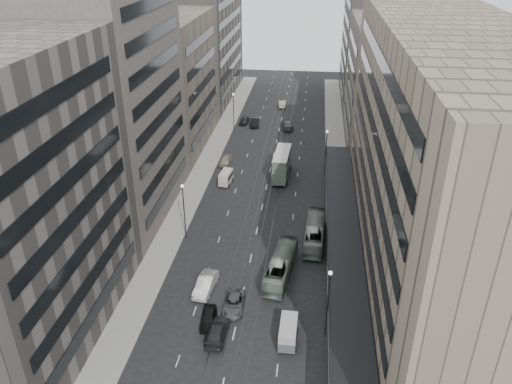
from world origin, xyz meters
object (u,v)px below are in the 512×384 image
at_px(bus_far, 315,233).
at_px(panel_van, 226,177).
at_px(vw_microbus, 288,332).
at_px(sedan_0, 208,318).
at_px(bus_near, 281,266).
at_px(double_decker, 282,164).
at_px(sedan_1, 206,284).
at_px(sedan_2, 234,303).

relative_size(bus_far, panel_van, 2.75).
distance_m(vw_microbus, panel_van, 37.90).
bearing_deg(sedan_0, vw_microbus, -15.43).
relative_size(bus_near, vw_microbus, 2.49).
bearing_deg(panel_van, vw_microbus, -63.57).
xyz_separation_m(bus_far, panel_van, (-15.22, 16.23, -0.19)).
xyz_separation_m(bus_near, vw_microbus, (1.59, -11.19, -0.21)).
height_order(bus_near, panel_van, bus_near).
distance_m(double_decker, sedan_1, 32.91).
distance_m(bus_near, double_decker, 28.33).
bearing_deg(bus_far, sedan_0, 60.15).
bearing_deg(vw_microbus, sedan_2, 146.49).
bearing_deg(sedan_0, bus_far, 53.01).
height_order(bus_far, panel_van, bus_far).
relative_size(double_decker, vw_microbus, 2.06).
bearing_deg(sedan_1, sedan_2, -30.03).
bearing_deg(bus_near, bus_far, -108.31).
bearing_deg(sedan_0, sedan_2, 45.23).
distance_m(sedan_0, sedan_1, 5.78).
distance_m(bus_near, sedan_0, 11.97).
bearing_deg(bus_near, double_decker, -78.30).
bearing_deg(bus_far, bus_near, 66.52).
relative_size(bus_near, sedan_2, 2.15).
xyz_separation_m(vw_microbus, sedan_0, (-8.82, 1.69, -0.57)).
distance_m(bus_far, vw_microbus, 19.61).
bearing_deg(vw_microbus, panel_van, 110.81).
relative_size(bus_near, double_decker, 1.21).
relative_size(sedan_0, sedan_1, 0.78).
xyz_separation_m(vw_microbus, panel_van, (-12.78, 35.69, -0.00)).
height_order(double_decker, vw_microbus, double_decker).
height_order(bus_near, sedan_2, bus_near).
bearing_deg(vw_microbus, bus_far, 83.95).
distance_m(sedan_0, sedan_2, 3.64).
height_order(double_decker, sedan_0, double_decker).
bearing_deg(panel_van, sedan_2, -71.86).
distance_m(vw_microbus, sedan_0, 9.00).
bearing_deg(bus_near, sedan_0, 60.42).
relative_size(bus_far, sedan_1, 2.01).
height_order(double_decker, sedan_2, double_decker).
xyz_separation_m(double_decker, vw_microbus, (3.56, -39.43, -1.30)).
height_order(bus_far, double_decker, double_decker).
relative_size(bus_far, sedan_0, 2.56).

